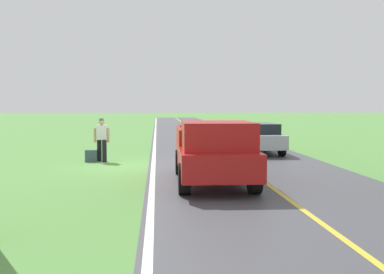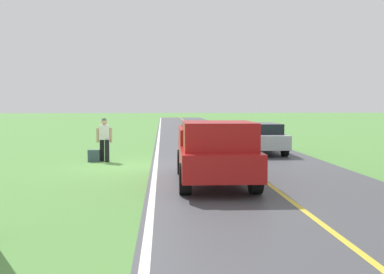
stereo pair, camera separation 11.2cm
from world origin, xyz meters
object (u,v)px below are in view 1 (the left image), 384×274
at_px(pickup_truck_passing, 214,150).
at_px(hitchhiker_walking, 102,137).
at_px(sedan_near_oncoming, 257,137).
at_px(suitcase_carried, 91,156).

bearing_deg(pickup_truck_passing, hitchhiker_walking, -53.99).
bearing_deg(pickup_truck_passing, sedan_near_oncoming, -111.30).
xyz_separation_m(suitcase_carried, pickup_truck_passing, (-4.23, 5.15, 0.73)).
xyz_separation_m(hitchhiker_walking, suitcase_carried, (0.42, 0.10, -0.74)).
bearing_deg(pickup_truck_passing, suitcase_carried, -50.61).
xyz_separation_m(hitchhiker_walking, sedan_near_oncoming, (-6.87, -2.59, -0.23)).
relative_size(suitcase_carried, pickup_truck_passing, 0.09).
distance_m(hitchhiker_walking, sedan_near_oncoming, 7.35).
relative_size(hitchhiker_walking, suitcase_carried, 3.66).
distance_m(hitchhiker_walking, pickup_truck_passing, 6.49).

